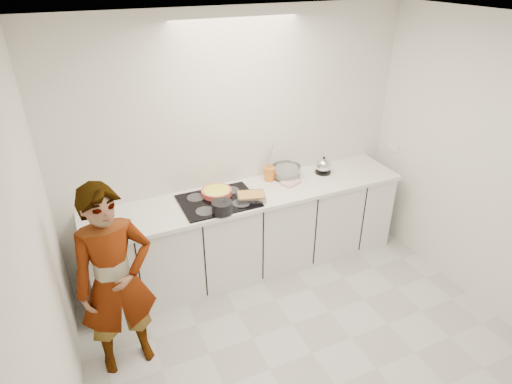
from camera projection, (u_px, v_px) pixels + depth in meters
name	position (u px, v px, depth m)	size (l,w,h in m)	color
floor	(312.00, 353.00, 3.63)	(3.60, 3.20, 0.00)	silver
ceiling	(341.00, 29.00, 2.39)	(3.60, 3.20, 0.00)	white
wall_back	(238.00, 145.00, 4.29)	(3.60, 0.00, 2.60)	silver
wall_left	(46.00, 298.00, 2.36)	(0.00, 3.20, 2.60)	silver
wall_right	(501.00, 177.00, 3.68)	(0.02, 3.20, 2.60)	silver
base_cabinets	(251.00, 233.00, 4.45)	(3.20, 0.58, 0.87)	white
countertop	(251.00, 195.00, 4.23)	(3.24, 0.64, 0.04)	white
hob	(218.00, 201.00, 4.08)	(0.72, 0.54, 0.01)	black
tart_dish	(217.00, 192.00, 4.16)	(0.35, 0.35, 0.05)	#C94C40
saucepan	(222.00, 207.00, 3.85)	(0.25, 0.25, 0.18)	black
baking_dish	(251.00, 196.00, 4.08)	(0.31, 0.26, 0.05)	silver
mixing_bowl	(286.00, 172.00, 4.50)	(0.31, 0.31, 0.14)	silver
tea_towel	(290.00, 183.00, 4.39)	(0.19, 0.14, 0.03)	white
kettle	(323.00, 166.00, 4.59)	(0.21, 0.21, 0.19)	black
utensil_crock	(270.00, 174.00, 4.44)	(0.11, 0.11, 0.14)	orange
cook	(116.00, 282.00, 3.20)	(0.59, 0.39, 1.63)	white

